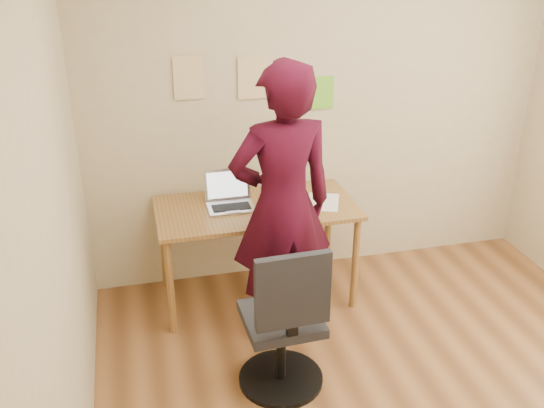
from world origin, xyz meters
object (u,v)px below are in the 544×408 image
object	(u,v)px
desk	(256,217)
person	(282,207)
laptop	(230,199)
phone	(297,213)
office_chair	(284,330)

from	to	relation	value
desk	person	world-z (taller)	person
laptop	person	xyz separation A→B (m)	(0.25, -0.50, 0.14)
laptop	person	world-z (taller)	person
person	phone	bearing A→B (deg)	-128.16
desk	phone	bearing A→B (deg)	-35.62
office_chair	phone	bearing A→B (deg)	67.66
desk	phone	distance (m)	0.32
laptop	desk	bearing A→B (deg)	-18.60
phone	office_chair	xyz separation A→B (m)	(-0.31, -0.83, -0.32)
office_chair	person	distance (m)	0.77
laptop	phone	size ratio (longest dim) A/B	2.24
person	office_chair	bearing A→B (deg)	72.40
laptop	phone	world-z (taller)	laptop
office_chair	person	size ratio (longest dim) A/B	0.53
desk	laptop	xyz separation A→B (m)	(-0.18, 0.06, 0.14)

